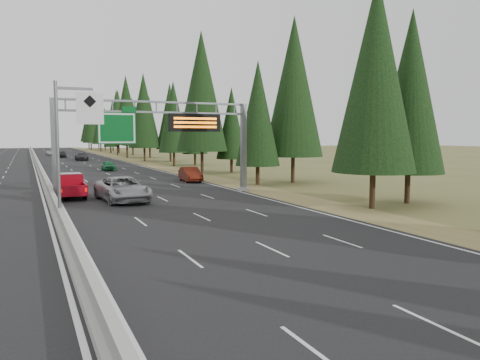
# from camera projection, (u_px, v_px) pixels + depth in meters

# --- Properties ---
(road) EXTENTS (32.00, 260.00, 0.08)m
(road) POSITION_uv_depth(u_px,v_px,m) (38.00, 166.00, 76.45)
(road) COLOR black
(road) RESTS_ON ground
(shoulder_right) EXTENTS (3.60, 260.00, 0.06)m
(shoulder_right) POSITION_uv_depth(u_px,v_px,m) (146.00, 164.00, 83.82)
(shoulder_right) COLOR olive
(shoulder_right) RESTS_ON ground
(median_barrier) EXTENTS (0.70, 260.00, 0.85)m
(median_barrier) POSITION_uv_depth(u_px,v_px,m) (38.00, 164.00, 76.42)
(median_barrier) COLOR gray
(median_barrier) RESTS_ON road
(sign_gantry) EXTENTS (16.75, 0.98, 7.80)m
(sign_gantry) POSITION_uv_depth(u_px,v_px,m) (165.00, 133.00, 38.80)
(sign_gantry) COLOR slate
(sign_gantry) RESTS_ON road
(hov_sign_pole) EXTENTS (2.80, 0.50, 8.00)m
(hov_sign_pole) POSITION_uv_depth(u_px,v_px,m) (68.00, 141.00, 26.43)
(hov_sign_pole) COLOR slate
(hov_sign_pole) RESTS_ON road
(tree_row_right) EXTENTS (11.92, 240.16, 18.98)m
(tree_row_right) POSITION_uv_depth(u_px,v_px,m) (177.00, 109.00, 79.50)
(tree_row_right) COLOR black
(tree_row_right) RESTS_ON ground
(silver_minivan) EXTENTS (3.66, 6.91, 1.85)m
(silver_minivan) POSITION_uv_depth(u_px,v_px,m) (122.00, 189.00, 35.49)
(silver_minivan) COLOR #A1A2A6
(silver_minivan) RESTS_ON road
(red_pickup) EXTENTS (2.07, 5.80, 1.89)m
(red_pickup) POSITION_uv_depth(u_px,v_px,m) (70.00, 184.00, 37.89)
(red_pickup) COLOR black
(red_pickup) RESTS_ON road
(car_ahead_green) EXTENTS (1.66, 4.13, 1.41)m
(car_ahead_green) POSITION_uv_depth(u_px,v_px,m) (109.00, 166.00, 67.02)
(car_ahead_green) COLOR #166334
(car_ahead_green) RESTS_ON road
(car_ahead_dkred) EXTENTS (2.02, 4.90, 1.58)m
(car_ahead_dkred) POSITION_uv_depth(u_px,v_px,m) (190.00, 174.00, 50.69)
(car_ahead_dkred) COLOR #5F1B0D
(car_ahead_dkred) RESTS_ON road
(car_ahead_dkgrey) EXTENTS (2.30, 5.61, 1.63)m
(car_ahead_dkgrey) POSITION_uv_depth(u_px,v_px,m) (81.00, 156.00, 94.34)
(car_ahead_dkgrey) COLOR black
(car_ahead_dkgrey) RESTS_ON road
(car_ahead_white) EXTENTS (2.82, 5.67, 1.54)m
(car_ahead_white) POSITION_uv_depth(u_px,v_px,m) (52.00, 153.00, 117.65)
(car_ahead_white) COLOR silver
(car_ahead_white) RESTS_ON road
(car_ahead_far) EXTENTS (1.93, 4.66, 1.58)m
(car_ahead_far) POSITION_uv_depth(u_px,v_px,m) (62.00, 154.00, 107.87)
(car_ahead_far) COLOR black
(car_ahead_far) RESTS_ON road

